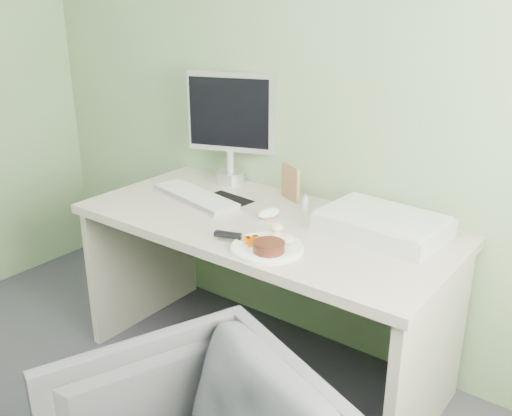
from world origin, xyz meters
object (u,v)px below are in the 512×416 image
Objects in this scene: desk at (263,259)px; scanner at (382,225)px; monitor at (232,122)px; plate at (267,248)px.

scanner reaches higher than desk.
plate is at bearing -61.46° from monitor.
plate is 0.57× the size of scanner.
scanner reaches higher than plate.
desk is 0.35m from plate.
desk is 0.72m from monitor.
plate is at bearing -120.87° from scanner.
plate is 0.50× the size of monitor.
scanner is 0.88× the size of monitor.
scanner is (0.46, 0.16, 0.22)m from desk.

